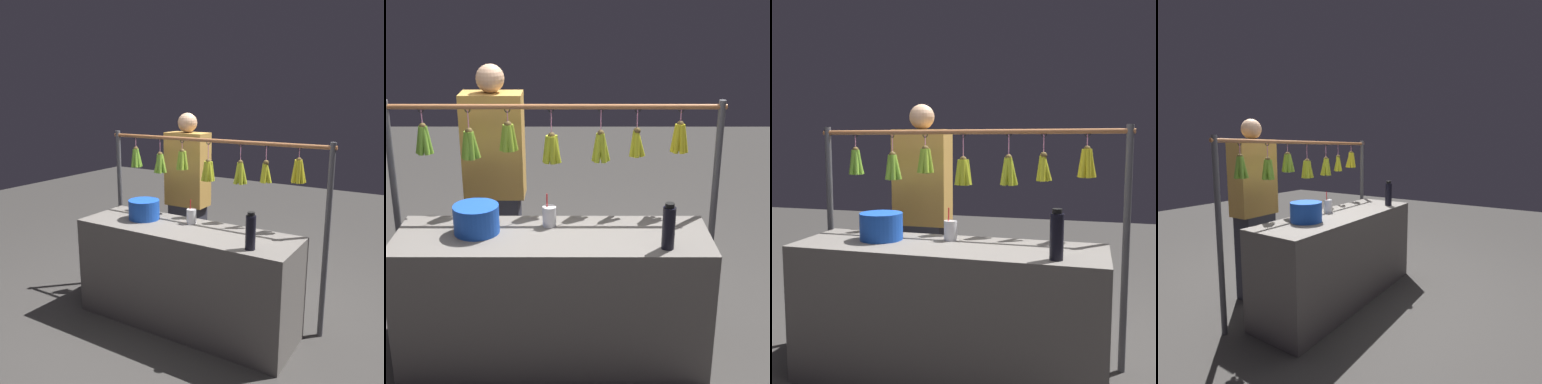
# 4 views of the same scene
# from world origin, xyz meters

# --- Properties ---
(ground_plane) EXTENTS (12.00, 12.00, 0.00)m
(ground_plane) POSITION_xyz_m (0.00, 0.00, 0.00)
(ground_plane) COLOR #383634
(market_counter) EXTENTS (1.83, 0.57, 0.83)m
(market_counter) POSITION_xyz_m (0.00, 0.00, 0.42)
(market_counter) COLOR #66605B
(market_counter) RESTS_ON ground
(display_rack) EXTENTS (2.09, 0.13, 1.54)m
(display_rack) POSITION_xyz_m (0.02, -0.39, 1.13)
(display_rack) COLOR #4C4C51
(display_rack) RESTS_ON ground
(water_bottle) EXTENTS (0.07, 0.07, 0.26)m
(water_bottle) POSITION_xyz_m (-0.64, 0.17, 0.96)
(water_bottle) COLOR black
(water_bottle) RESTS_ON market_counter
(blue_bucket) EXTENTS (0.26, 0.26, 0.17)m
(blue_bucket) POSITION_xyz_m (0.44, -0.04, 0.92)
(blue_bucket) COLOR blue
(blue_bucket) RESTS_ON market_counter
(drink_cup) EXTENTS (0.08, 0.08, 0.20)m
(drink_cup) POSITION_xyz_m (0.02, -0.13, 0.89)
(drink_cup) COLOR silver
(drink_cup) RESTS_ON market_counter
(vendor_person) EXTENTS (0.41, 0.22, 1.71)m
(vendor_person) POSITION_xyz_m (0.42, -0.71, 0.85)
(vendor_person) COLOR #2D2D38
(vendor_person) RESTS_ON ground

